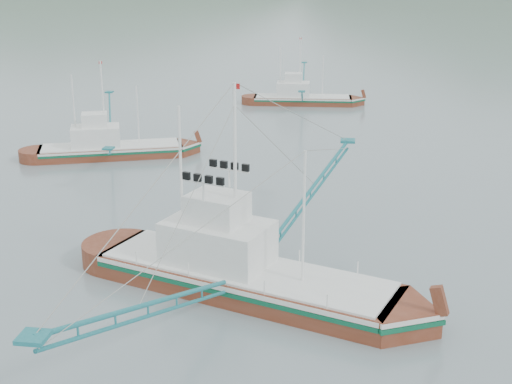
# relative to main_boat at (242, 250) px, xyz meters

# --- Properties ---
(ground) EXTENTS (1200.00, 1200.00, 0.00)m
(ground) POSITION_rel_main_boat_xyz_m (-0.31, 1.08, -2.37)
(ground) COLOR slate
(ground) RESTS_ON ground
(main_boat) EXTENTS (16.79, 28.53, 11.93)m
(main_boat) POSITION_rel_main_boat_xyz_m (0.00, 0.00, 0.00)
(main_boat) COLOR #622714
(main_boat) RESTS_ON ground
(bg_boat_left) EXTENTS (12.75, 21.67, 9.06)m
(bg_boat_left) POSITION_rel_main_boat_xyz_m (-15.75, 24.40, -0.60)
(bg_boat_left) COLOR #622714
(bg_boat_left) RESTS_ON ground
(bg_boat_far) EXTENTS (11.67, 20.82, 8.43)m
(bg_boat_far) POSITION_rel_main_boat_xyz_m (-1.05, 49.90, -1.21)
(bg_boat_far) COLOR #622714
(bg_boat_far) RESTS_ON ground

